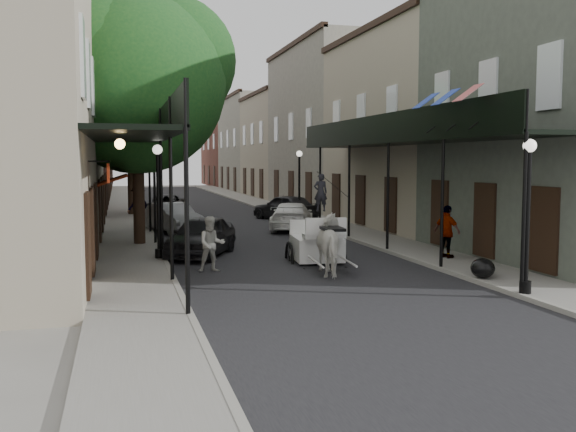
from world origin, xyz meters
TOP-DOWN VIEW (x-y plane):
  - ground at (0.00, 0.00)m, footprint 140.00×140.00m
  - road at (0.00, 20.00)m, footprint 8.00×90.00m
  - sidewalk_left at (-5.00, 20.00)m, footprint 2.20×90.00m
  - sidewalk_right at (5.00, 20.00)m, footprint 2.20×90.00m
  - building_row_left at (-8.60, 30.00)m, footprint 5.00×80.00m
  - building_row_right at (8.60, 30.00)m, footprint 5.00×80.00m
  - gallery_left at (-4.79, 6.98)m, footprint 2.20×18.05m
  - gallery_right at (4.79, 6.98)m, footprint 2.20×18.05m
  - tree_near at (-4.20, 10.18)m, footprint 7.31×6.80m
  - tree_far at (-4.25, 24.18)m, footprint 6.45×6.00m
  - lamppost_right_near at (4.10, -2.00)m, footprint 0.32×0.32m
  - lamppost_left at (-4.10, 6.00)m, footprint 0.32×0.32m
  - lamppost_right_far at (4.10, 18.00)m, footprint 0.32×0.32m
  - horse at (0.67, 2.29)m, footprint 1.14×2.16m
  - carriage at (0.93, 5.01)m, footprint 1.96×2.71m
  - pedestrian_walking at (-2.70, 3.60)m, footprint 0.82×0.65m
  - pedestrian_sidewalk_left at (-4.41, 17.66)m, footprint 1.42×1.33m
  - pedestrian_sidewalk_right at (5.05, 3.58)m, footprint 0.78×1.10m
  - car_left_near at (-2.60, 6.83)m, footprint 3.23×4.44m
  - car_left_mid at (-2.95, 14.47)m, footprint 2.69×4.35m
  - car_left_far at (-2.60, 24.22)m, footprint 2.83×4.73m
  - car_right_near at (2.60, 14.00)m, footprint 3.26×4.91m
  - car_right_far at (3.60, 19.09)m, footprint 3.33×4.57m
  - trash_bags at (4.32, 0.21)m, footprint 0.91×1.06m

SIDE VIEW (x-z plane):
  - ground at x=0.00m, z-range 0.00..0.00m
  - road at x=0.00m, z-range 0.00..0.01m
  - sidewalk_left at x=-5.00m, z-range 0.00..0.12m
  - sidewalk_right at x=5.00m, z-range 0.00..0.12m
  - trash_bags at x=4.32m, z-range 0.10..0.65m
  - car_left_far at x=-2.60m, z-range 0.00..1.23m
  - car_right_near at x=2.60m, z-range 0.00..1.32m
  - car_left_mid at x=-2.95m, z-range 0.00..1.35m
  - car_left_near at x=-2.60m, z-range 0.00..1.41m
  - car_right_far at x=3.60m, z-range 0.00..1.45m
  - pedestrian_walking at x=-2.70m, z-range 0.00..1.66m
  - horse at x=0.67m, z-range 0.00..1.75m
  - pedestrian_sidewalk_right at x=5.05m, z-range 0.12..1.86m
  - pedestrian_sidewalk_left at x=-4.41m, z-range 0.12..2.05m
  - carriage at x=0.93m, z-range -0.33..2.60m
  - lamppost_right_near at x=4.10m, z-range 0.19..3.90m
  - lamppost_left at x=-4.10m, z-range 0.19..3.90m
  - lamppost_right_far at x=4.10m, z-range 0.19..3.90m
  - gallery_left at x=-4.79m, z-range 1.61..6.49m
  - gallery_right at x=4.79m, z-range 1.61..6.49m
  - building_row_left at x=-8.60m, z-range 0.00..10.50m
  - building_row_right at x=8.60m, z-range 0.00..10.50m
  - tree_far at x=-4.25m, z-range 1.53..10.14m
  - tree_near at x=-4.20m, z-range 1.67..11.30m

